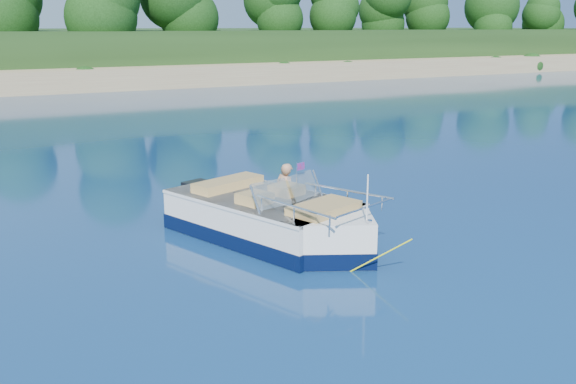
# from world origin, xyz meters

# --- Properties ---
(ground) EXTENTS (160.00, 160.00, 0.00)m
(ground) POSITION_xyz_m (0.00, 0.00, 0.00)
(ground) COLOR #0A224B
(ground) RESTS_ON ground
(shoreline) EXTENTS (170.00, 59.00, 6.00)m
(shoreline) POSITION_xyz_m (0.00, 63.77, 0.98)
(shoreline) COLOR #9C7C5A
(shoreline) RESTS_ON ground
(treeline) EXTENTS (150.00, 7.12, 8.19)m
(treeline) POSITION_xyz_m (0.04, 41.01, 5.55)
(treeline) COLOR black
(treeline) RESTS_ON ground
(motorboat) EXTENTS (3.44, 5.83, 2.03)m
(motorboat) POSITION_xyz_m (-2.06, 0.82, 0.39)
(motorboat) COLOR white
(motorboat) RESTS_ON ground
(tow_tube) EXTENTS (1.58, 1.58, 0.37)m
(tow_tube) POSITION_xyz_m (-0.66, 3.06, 0.10)
(tow_tube) COLOR #FFCC00
(tow_tube) RESTS_ON ground
(boy) EXTENTS (0.63, 0.91, 1.64)m
(boy) POSITION_xyz_m (-0.72, 3.06, 0.00)
(boy) COLOR tan
(boy) RESTS_ON ground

